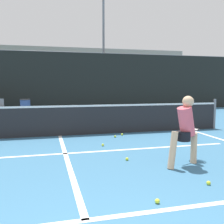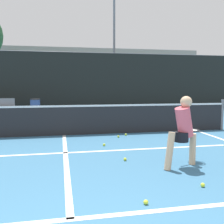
# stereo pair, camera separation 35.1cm
# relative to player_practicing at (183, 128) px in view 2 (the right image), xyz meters

# --- Properties ---
(court_baseline_near) EXTENTS (11.00, 0.10, 0.01)m
(court_baseline_near) POSITION_rel_player_practicing_xyz_m (-2.22, -1.63, -0.75)
(court_baseline_near) COLOR white
(court_baseline_near) RESTS_ON ground
(court_service_line) EXTENTS (8.25, 0.10, 0.01)m
(court_service_line) POSITION_rel_player_practicing_xyz_m (-2.22, 1.46, -0.75)
(court_service_line) COLOR white
(court_service_line) RESTS_ON ground
(court_center_mark) EXTENTS (0.10, 5.27, 0.01)m
(court_center_mark) POSITION_rel_player_practicing_xyz_m (-2.22, 1.01, -0.75)
(court_center_mark) COLOR white
(court_center_mark) RESTS_ON ground
(net) EXTENTS (11.09, 0.09, 1.07)m
(net) POSITION_rel_player_practicing_xyz_m (-2.22, 3.64, -0.24)
(net) COLOR slate
(net) RESTS_ON ground
(fence_back) EXTENTS (24.00, 0.06, 3.53)m
(fence_back) POSITION_rel_player_practicing_xyz_m (-2.22, 11.37, 1.01)
(fence_back) COLOR black
(fence_back) RESTS_ON ground
(player_practicing) EXTENTS (1.03, 0.81, 1.37)m
(player_practicing) POSITION_rel_player_practicing_xyz_m (0.00, 0.00, 0.00)
(player_practicing) COLOR #DBAD84
(player_practicing) RESTS_ON ground
(tennis_ball_scattered_1) EXTENTS (0.07, 0.07, 0.07)m
(tennis_ball_scattered_1) POSITION_rel_player_practicing_xyz_m (-0.33, 3.22, -0.72)
(tennis_ball_scattered_1) COLOR #D1E033
(tennis_ball_scattered_1) RESTS_ON ground
(tennis_ball_scattered_4) EXTENTS (0.07, 0.07, 0.07)m
(tennis_ball_scattered_4) POSITION_rel_player_practicing_xyz_m (-1.22, 1.97, -0.72)
(tennis_ball_scattered_4) COLOR #D1E033
(tennis_ball_scattered_4) RESTS_ON ground
(tennis_ball_scattered_5) EXTENTS (0.07, 0.07, 0.07)m
(tennis_ball_scattered_5) POSITION_rel_player_practicing_xyz_m (-0.16, -1.03, -0.72)
(tennis_ball_scattered_5) COLOR #D1E033
(tennis_ball_scattered_5) RESTS_ON ground
(tennis_ball_scattered_6) EXTENTS (0.07, 0.07, 0.07)m
(tennis_ball_scattered_6) POSITION_rel_player_practicing_xyz_m (-1.22, -1.43, -0.72)
(tennis_ball_scattered_6) COLOR #D1E033
(tennis_ball_scattered_6) RESTS_ON ground
(tennis_ball_scattered_8) EXTENTS (0.07, 0.07, 0.07)m
(tennis_ball_scattered_8) POSITION_rel_player_practicing_xyz_m (-0.62, 2.96, -0.72)
(tennis_ball_scattered_8) COLOR #D1E033
(tennis_ball_scattered_8) RESTS_ON ground
(tennis_ball_scattered_9) EXTENTS (0.07, 0.07, 0.07)m
(tennis_ball_scattered_9) POSITION_rel_player_practicing_xyz_m (-1.01, 0.58, -0.72)
(tennis_ball_scattered_9) COLOR #D1E033
(tennis_ball_scattered_9) RESTS_ON ground
(trash_bin) EXTENTS (0.54, 0.54, 0.83)m
(trash_bin) POSITION_rel_player_practicing_xyz_m (-3.65, 9.94, -0.33)
(trash_bin) COLOR #384C7F
(trash_bin) RESTS_ON ground
(parked_car) EXTENTS (1.66, 3.97, 1.46)m
(parked_car) POSITION_rel_player_practicing_xyz_m (0.48, 13.68, -0.13)
(parked_car) COLOR silver
(parked_car) RESTS_ON ground
(floodlight_mast) EXTENTS (1.10, 0.24, 8.78)m
(floodlight_mast) POSITION_rel_player_practicing_xyz_m (1.59, 14.38, 4.81)
(floodlight_mast) COLOR slate
(floodlight_mast) RESTS_ON ground
(building_far) EXTENTS (36.00, 2.40, 6.16)m
(building_far) POSITION_rel_player_practicing_xyz_m (-2.22, 29.55, 2.33)
(building_far) COLOR gray
(building_far) RESTS_ON ground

